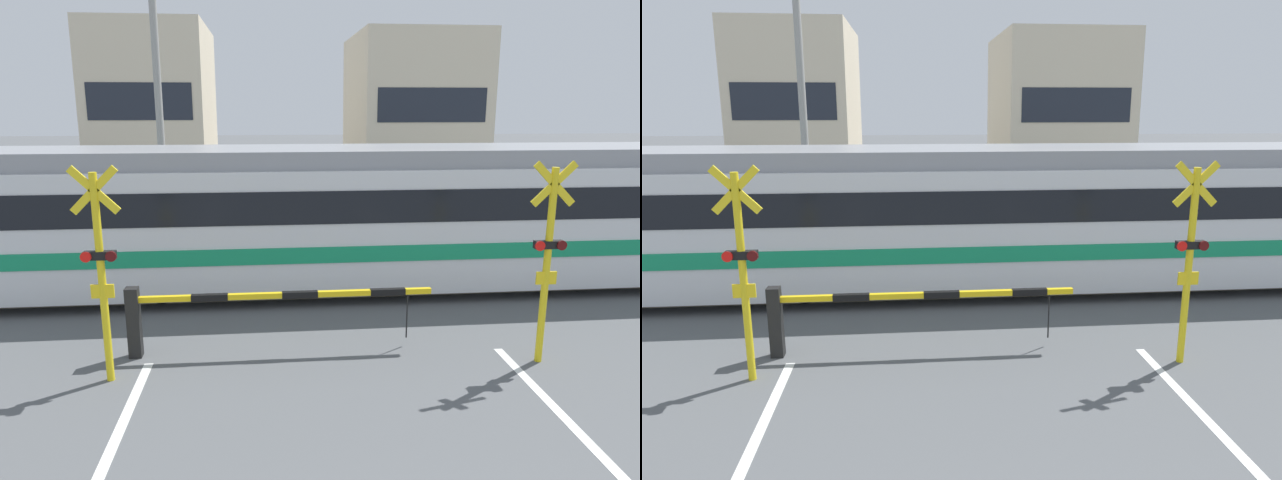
{
  "view_description": "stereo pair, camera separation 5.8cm",
  "coord_description": "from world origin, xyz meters",
  "views": [
    {
      "loc": [
        -0.97,
        -1.51,
        3.93
      ],
      "look_at": [
        0.0,
        8.34,
        1.6
      ],
      "focal_mm": 32.0,
      "sensor_mm": 36.0,
      "label": 1
    },
    {
      "loc": [
        -0.91,
        -1.51,
        3.93
      ],
      "look_at": [
        0.0,
        8.34,
        1.6
      ],
      "focal_mm": 32.0,
      "sensor_mm": 36.0,
      "label": 2
    }
  ],
  "objects": [
    {
      "name": "rail_track_near",
      "position": [
        0.0,
        9.81,
        0.04
      ],
      "size": [
        50.0,
        0.1,
        0.08
      ],
      "color": "#6B6051",
      "rests_on": "ground_plane"
    },
    {
      "name": "rail_track_far",
      "position": [
        0.0,
        11.24,
        0.04
      ],
      "size": [
        50.0,
        0.1,
        0.08
      ],
      "color": "#6B6051",
      "rests_on": "ground_plane"
    },
    {
      "name": "commuter_train",
      "position": [
        3.45,
        10.53,
        1.65
      ],
      "size": [
        21.12,
        2.76,
        3.08
      ],
      "color": "silver",
      "rests_on": "ground_plane"
    },
    {
      "name": "crossing_barrier_near",
      "position": [
        -1.69,
        7.24,
        0.79
      ],
      "size": [
        4.91,
        0.2,
        1.16
      ],
      "color": "black",
      "rests_on": "ground_plane"
    },
    {
      "name": "crossing_barrier_far",
      "position": [
        1.69,
        13.72,
        0.79
      ],
      "size": [
        4.91,
        0.2,
        1.16
      ],
      "color": "black",
      "rests_on": "ground_plane"
    },
    {
      "name": "crossing_signal_left",
      "position": [
        -3.28,
        6.45,
        1.74
      ],
      "size": [
        0.68,
        0.15,
        3.15
      ],
      "color": "yellow",
      "rests_on": "ground_plane"
    },
    {
      "name": "crossing_signal_right",
      "position": [
        3.28,
        6.45,
        1.74
      ],
      "size": [
        0.68,
        0.15,
        3.15
      ],
      "color": "yellow",
      "rests_on": "ground_plane"
    },
    {
      "name": "pedestrian",
      "position": [
        -1.14,
        17.68,
        0.88
      ],
      "size": [
        0.38,
        0.22,
        1.55
      ],
      "color": "#23232D",
      "rests_on": "ground_plane"
    },
    {
      "name": "building_left_of_street",
      "position": [
        -5.94,
        26.55,
        3.75
      ],
      "size": [
        5.01,
        7.33,
        7.49
      ],
      "color": "beige",
      "rests_on": "ground_plane"
    },
    {
      "name": "building_right_of_street",
      "position": [
        6.26,
        26.55,
        3.62
      ],
      "size": [
        5.66,
        7.33,
        7.23
      ],
      "color": "beige",
      "rests_on": "ground_plane"
    },
    {
      "name": "utility_pole_streetside",
      "position": [
        -4.03,
        16.22,
        3.97
      ],
      "size": [
        0.22,
        0.22,
        7.95
      ],
      "color": "gray",
      "rests_on": "ground_plane"
    }
  ]
}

